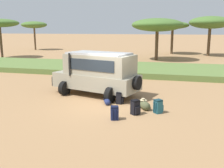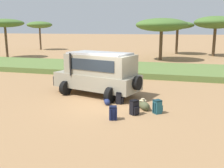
{
  "view_description": "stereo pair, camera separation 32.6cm",
  "coord_description": "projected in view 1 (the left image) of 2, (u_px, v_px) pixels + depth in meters",
  "views": [
    {
      "loc": [
        3.5,
        -12.1,
        3.74
      ],
      "look_at": [
        0.24,
        0.36,
        1.0
      ],
      "focal_mm": 42.0,
      "sensor_mm": 36.0,
      "label": 1
    },
    {
      "loc": [
        3.82,
        -12.01,
        3.74
      ],
      "look_at": [
        0.24,
        0.36,
        1.0
      ],
      "focal_mm": 42.0,
      "sensor_mm": 36.0,
      "label": 2
    }
  ],
  "objects": [
    {
      "name": "backpack_beside_front_wheel",
      "position": [
        158.0,
        106.0,
        11.76
      ],
      "size": [
        0.47,
        0.46,
        0.63
      ],
      "color": "#235B6B",
      "rests_on": "ground_plane"
    },
    {
      "name": "duffel_bag_soft_canvas",
      "position": [
        107.0,
        101.0,
        13.24
      ],
      "size": [
        0.49,
        0.79,
        0.39
      ],
      "color": "navy",
      "rests_on": "ground_plane"
    },
    {
      "name": "backpack_cluster_center",
      "position": [
        115.0,
        113.0,
        10.92
      ],
      "size": [
        0.39,
        0.43,
        0.58
      ],
      "color": "navy",
      "rests_on": "ground_plane"
    },
    {
      "name": "acacia_tree_right_mid",
      "position": [
        173.0,
        25.0,
        38.47
      ],
      "size": [
        4.75,
        5.17,
        4.75
      ],
      "color": "brown",
      "rests_on": "ground_plane"
    },
    {
      "name": "acacia_tree_far_left",
      "position": [
        34.0,
        25.0,
        45.67
      ],
      "size": [
        4.54,
        4.04,
        4.95
      ],
      "color": "brown",
      "rests_on": "ground_plane"
    },
    {
      "name": "duffel_bag_low_black_case",
      "position": [
        144.0,
        105.0,
        12.41
      ],
      "size": [
        0.67,
        0.87,
        0.48
      ],
      "color": "#4C5133",
      "rests_on": "ground_plane"
    },
    {
      "name": "safari_vehicle",
      "position": [
        98.0,
        73.0,
        14.75
      ],
      "size": [
        5.47,
        3.55,
        2.44
      ],
      "color": "gray",
      "rests_on": "ground_plane"
    },
    {
      "name": "ground_plane",
      "position": [
        106.0,
        105.0,
        13.1
      ],
      "size": [
        320.0,
        320.0,
        0.0
      ],
      "primitive_type": "plane",
      "color": "#9E754C"
    },
    {
      "name": "backpack_near_rear_wheel",
      "position": [
        135.0,
        107.0,
        11.56
      ],
      "size": [
        0.46,
        0.46,
        0.66
      ],
      "color": "black",
      "rests_on": "ground_plane"
    },
    {
      "name": "grass_bank",
      "position": [
        139.0,
        69.0,
        23.12
      ],
      "size": [
        120.0,
        7.0,
        0.44
      ],
      "color": "#5B7538",
      "rests_on": "ground_plane"
    },
    {
      "name": "acacia_tree_far_right",
      "position": [
        210.0,
        23.0,
        35.39
      ],
      "size": [
        5.67,
        5.5,
        5.37
      ],
      "color": "brown",
      "rests_on": "ground_plane"
    },
    {
      "name": "acacia_tree_centre_back",
      "position": [
        157.0,
        25.0,
        30.82
      ],
      "size": [
        6.05,
        6.04,
        4.93
      ],
      "color": "brown",
      "rests_on": "ground_plane"
    },
    {
      "name": "backpack_outermost",
      "position": [
        120.0,
        98.0,
        13.26
      ],
      "size": [
        0.37,
        0.4,
        0.61
      ],
      "color": "black",
      "rests_on": "ground_plane"
    }
  ]
}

